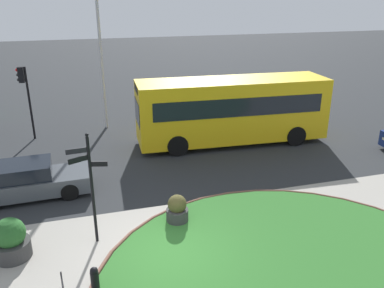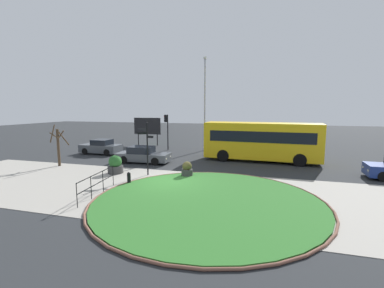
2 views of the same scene
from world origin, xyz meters
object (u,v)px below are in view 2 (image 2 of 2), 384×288
bus_yellow (261,141)px  traffic_light_near (167,124)px  bollard_foreground (129,178)px  signpost_directional (147,145)px  billboard_left (147,127)px  car_near_lane (101,147)px  street_tree_bare (58,145)px  car_trailing (143,155)px  lamppost_tall (205,102)px  planter_near_signpost (187,170)px  planter_kerbside (115,165)px

bus_yellow → traffic_light_near: size_ratio=2.53×
bollard_foreground → bus_yellow: bearing=51.4°
signpost_directional → billboard_left: size_ratio=1.06×
car_near_lane → bus_yellow: bearing=-177.5°
signpost_directional → car_near_lane: 10.36m
billboard_left → street_tree_bare: 12.59m
car_near_lane → street_tree_bare: size_ratio=1.24×
car_trailing → lamppost_tall: 9.40m
planter_near_signpost → planter_kerbside: (-5.01, -0.48, 0.10)m
billboard_left → bollard_foreground: bearing=-70.9°
car_trailing → traffic_light_near: (-0.49, 6.66, 2.14)m
bus_yellow → street_tree_bare: 16.21m
car_trailing → planter_near_signpost: size_ratio=4.37×
signpost_directional → bollard_foreground: 2.75m
signpost_directional → traffic_light_near: (-2.66, 10.40, 0.73)m
signpost_directional → street_tree_bare: size_ratio=1.11×
traffic_light_near → lamppost_tall: bearing=-162.8°
lamppost_tall → street_tree_bare: bearing=-130.7°
traffic_light_near → planter_kerbside: (0.31, -10.51, -2.19)m
lamppost_tall → planter_kerbside: (-3.62, -11.36, -4.53)m
car_near_lane → lamppost_tall: lamppost_tall is taller
car_trailing → traffic_light_near: traffic_light_near is taller
signpost_directional → bus_yellow: (7.17, 6.98, -0.29)m
car_near_lane → car_trailing: size_ratio=0.89×
bollard_foreground → bus_yellow: size_ratio=0.08×
planter_near_signpost → planter_kerbside: 5.04m
car_near_lane → lamppost_tall: (9.27, 4.81, 4.45)m
car_near_lane → bollard_foreground: bearing=132.7°
lamppost_tall → planter_kerbside: size_ratio=7.61×
bollard_foreground → lamppost_tall: (1.41, 13.45, 4.73)m
signpost_directional → bus_yellow: bearing=44.2°
planter_near_signpost → street_tree_bare: street_tree_bare is taller
bus_yellow → car_near_lane: bus_yellow is taller
signpost_directional → traffic_light_near: size_ratio=0.94×
bollard_foreground → billboard_left: size_ratio=0.22×
bus_yellow → car_trailing: (-9.34, -3.24, -1.12)m
signpost_directional → bollard_foreground: size_ratio=4.85×
signpost_directional → planter_kerbside: 2.76m
bus_yellow → car_near_lane: (-15.17, -0.54, -1.08)m
bollard_foreground → planter_kerbside: (-2.20, 2.09, 0.19)m
car_trailing → car_near_lane: bearing=153.2°
bus_yellow → car_near_lane: 15.22m
car_trailing → street_tree_bare: (-5.62, -3.00, 1.05)m
bollard_foreground → bus_yellow: (7.32, 9.18, 1.36)m
car_near_lane → lamppost_tall: size_ratio=0.41×
car_near_lane → planter_kerbside: car_near_lane is taller
planter_kerbside → street_tree_bare: size_ratio=0.40×
bollard_foreground → street_tree_bare: bearing=159.0°
car_near_lane → planter_near_signpost: 12.28m
lamppost_tall → planter_near_signpost: bearing=-82.7°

